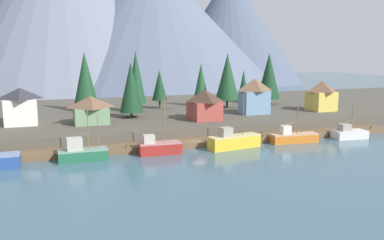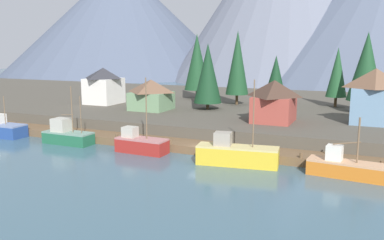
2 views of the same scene
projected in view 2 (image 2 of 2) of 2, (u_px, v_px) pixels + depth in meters
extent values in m
cube|color=#3D5B6B|center=(246.00, 130.00, 67.20)|extent=(400.00, 400.00, 1.00)
cube|color=brown|center=(206.00, 148.00, 50.81)|extent=(80.00, 4.00, 1.00)
cylinder|color=brown|center=(27.00, 130.00, 60.29)|extent=(0.36, 0.36, 1.60)
cylinder|color=brown|center=(69.00, 135.00, 57.11)|extent=(0.36, 0.36, 1.60)
cylinder|color=brown|center=(117.00, 140.00, 53.92)|extent=(0.36, 0.36, 1.60)
cylinder|color=brown|center=(171.00, 146.00, 50.73)|extent=(0.36, 0.36, 1.60)
cylinder|color=brown|center=(231.00, 152.00, 47.55)|extent=(0.36, 0.36, 1.60)
cylinder|color=brown|center=(301.00, 160.00, 44.36)|extent=(0.36, 0.36, 1.60)
cylinder|color=brown|center=(381.00, 168.00, 41.18)|extent=(0.36, 0.36, 1.60)
cube|color=#4C473D|center=(264.00, 110.00, 77.70)|extent=(400.00, 56.00, 2.50)
cone|color=#4C566B|center=(121.00, 20.00, 202.95)|extent=(116.40, 116.40, 54.39)
cube|color=navy|center=(2.00, 131.00, 59.81)|extent=(7.40, 3.00, 1.69)
cube|color=#6C7DA2|center=(1.00, 124.00, 59.64)|extent=(7.40, 3.00, 0.20)
cylinder|color=brown|center=(5.00, 110.00, 58.95)|extent=(0.12, 0.12, 4.10)
cube|color=#1E5B3D|center=(68.00, 138.00, 55.19)|extent=(7.02, 2.58, 1.47)
cube|color=gray|center=(68.00, 132.00, 55.04)|extent=(7.02, 2.58, 0.20)
cube|color=#B2AD9E|center=(61.00, 125.00, 55.32)|extent=(2.17, 1.97, 1.77)
cylinder|color=brown|center=(72.00, 110.00, 54.14)|extent=(0.13, 0.13, 6.21)
cylinder|color=brown|center=(81.00, 115.00, 53.68)|extent=(0.11, 0.11, 4.98)
cylinder|color=brown|center=(67.00, 115.00, 54.60)|extent=(2.04, 0.09, 0.24)
cube|color=maroon|center=(142.00, 146.00, 50.48)|extent=(6.64, 2.72, 1.64)
cube|color=#AD6C6A|center=(142.00, 139.00, 50.32)|extent=(6.64, 2.72, 0.20)
cube|color=#B2AD9E|center=(130.00, 132.00, 50.94)|extent=(1.77, 1.50, 1.30)
cylinder|color=brown|center=(146.00, 109.00, 49.32)|extent=(0.14, 0.14, 7.55)
cube|color=gold|center=(237.00, 157.00, 44.99)|extent=(9.24, 3.70, 1.96)
cube|color=tan|center=(238.00, 147.00, 44.80)|extent=(9.24, 3.70, 0.20)
cube|color=gray|center=(223.00, 139.00, 45.09)|extent=(2.05, 1.80, 1.48)
cylinder|color=brown|center=(254.00, 114.00, 43.69)|extent=(0.13, 0.13, 7.40)
cube|color=#CC6B1E|center=(351.00, 171.00, 40.64)|extent=(8.57, 3.08, 1.42)
cube|color=tan|center=(351.00, 163.00, 40.50)|extent=(8.57, 3.08, 0.20)
cube|color=silver|center=(334.00, 153.00, 41.15)|extent=(1.67, 1.51, 1.50)
cylinder|color=brown|center=(358.00, 140.00, 39.84)|extent=(0.19, 0.19, 4.57)
cylinder|color=brown|center=(347.00, 143.00, 40.42)|extent=(2.64, 0.38, 0.63)
cube|color=silver|center=(104.00, 91.00, 76.85)|extent=(5.61, 6.22, 4.77)
pyramid|color=#2D2D33|center=(103.00, 73.00, 76.26)|extent=(5.89, 6.53, 2.01)
cube|color=#6689A8|center=(374.00, 106.00, 55.42)|extent=(5.87, 4.03, 4.99)
pyramid|color=brown|center=(376.00, 78.00, 54.75)|extent=(6.17, 4.23, 2.71)
cube|color=#9E4238|center=(274.00, 109.00, 57.66)|extent=(5.43, 6.31, 3.64)
pyramid|color=#422D23|center=(274.00, 88.00, 57.15)|extent=(5.70, 6.62, 2.31)
cube|color=#6B8E66|center=(151.00, 101.00, 69.05)|extent=(6.15, 5.97, 3.02)
pyramid|color=brown|center=(151.00, 86.00, 68.60)|extent=(6.46, 6.27, 2.14)
cylinder|color=#4C3823|center=(197.00, 94.00, 84.81)|extent=(0.50, 0.50, 1.84)
cone|color=#194223|center=(197.00, 62.00, 83.66)|extent=(5.19, 5.19, 11.47)
cylinder|color=#4C3823|center=(237.00, 99.00, 75.61)|extent=(0.50, 0.50, 1.93)
cone|color=#194223|center=(237.00, 63.00, 74.42)|extent=(4.23, 4.23, 11.67)
cylinder|color=#4C3823|center=(335.00, 102.00, 72.67)|extent=(0.50, 0.50, 1.80)
cone|color=#1E4C28|center=(337.00, 72.00, 71.75)|extent=(3.63, 3.63, 8.77)
cylinder|color=#4C3823|center=(208.00, 106.00, 69.76)|extent=(0.50, 0.50, 1.14)
cone|color=#14381E|center=(208.00, 73.00, 68.78)|extent=(4.79, 4.79, 10.09)
cylinder|color=#4C3823|center=(363.00, 106.00, 66.10)|extent=(0.50, 0.50, 2.00)
cone|color=#194223|center=(366.00, 66.00, 64.98)|extent=(5.59, 5.59, 11.01)
cylinder|color=#4C3823|center=(275.00, 99.00, 76.36)|extent=(0.50, 0.50, 1.98)
cone|color=#14381E|center=(276.00, 75.00, 75.58)|extent=(3.59, 3.59, 7.09)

